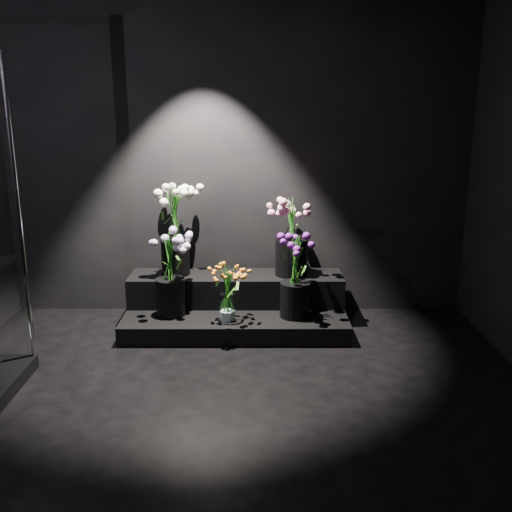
{
  "coord_description": "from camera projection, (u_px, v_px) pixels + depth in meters",
  "views": [
    {
      "loc": [
        0.15,
        -2.93,
        1.82
      ],
      "look_at": [
        0.16,
        1.2,
        0.71
      ],
      "focal_mm": 40.0,
      "sensor_mm": 36.0,
      "label": 1
    }
  ],
  "objects": [
    {
      "name": "wall_back",
      "position": [
        238.0,
        155.0,
        4.87
      ],
      "size": [
        4.0,
        0.0,
        4.0
      ],
      "primitive_type": "plane",
      "rotation": [
        1.57,
        0.0,
        0.0
      ],
      "color": "black",
      "rests_on": "floor"
    },
    {
      "name": "bouquet_purple",
      "position": [
        296.0,
        272.0,
        4.53
      ],
      "size": [
        0.44,
        0.44,
        0.68
      ],
      "rotation": [
        0.0,
        0.0,
        -0.39
      ],
      "color": "black",
      "rests_on": "display_riser"
    },
    {
      "name": "floor",
      "position": [
        229.0,
        429.0,
        3.3
      ],
      "size": [
        4.0,
        4.0,
        0.0
      ],
      "primitive_type": "plane",
      "color": "black",
      "rests_on": "ground"
    },
    {
      "name": "bouquet_lilac",
      "position": [
        170.0,
        268.0,
        4.55
      ],
      "size": [
        0.45,
        0.45,
        0.7
      ],
      "rotation": [
        0.0,
        0.0,
        0.36
      ],
      "color": "black",
      "rests_on": "display_riser"
    },
    {
      "name": "bouquet_orange_bells",
      "position": [
        227.0,
        290.0,
        4.48
      ],
      "size": [
        0.34,
        0.34,
        0.49
      ],
      "rotation": [
        0.0,
        0.0,
        -0.29
      ],
      "color": "white",
      "rests_on": "display_riser"
    },
    {
      "name": "wall_front",
      "position": [
        170.0,
        349.0,
        1.0
      ],
      "size": [
        4.0,
        0.0,
        4.0
      ],
      "primitive_type": "plane",
      "rotation": [
        -1.57,
        0.0,
        0.0
      ],
      "color": "black",
      "rests_on": "floor"
    },
    {
      "name": "display_riser",
      "position": [
        236.0,
        305.0,
        4.83
      ],
      "size": [
        1.82,
        0.81,
        0.4
      ],
      "color": "black",
      "rests_on": "floor"
    },
    {
      "name": "bouquet_pink_roses",
      "position": [
        292.0,
        234.0,
        4.78
      ],
      "size": [
        0.38,
        0.38,
        0.66
      ],
      "rotation": [
        0.0,
        0.0,
        0.11
      ],
      "color": "black",
      "rests_on": "display_riser"
    },
    {
      "name": "bouquet_cream_roses",
      "position": [
        174.0,
        223.0,
        4.78
      ],
      "size": [
        0.48,
        0.48,
        0.78
      ],
      "rotation": [
        0.0,
        0.0,
        -0.42
      ],
      "color": "black",
      "rests_on": "display_riser"
    }
  ]
}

